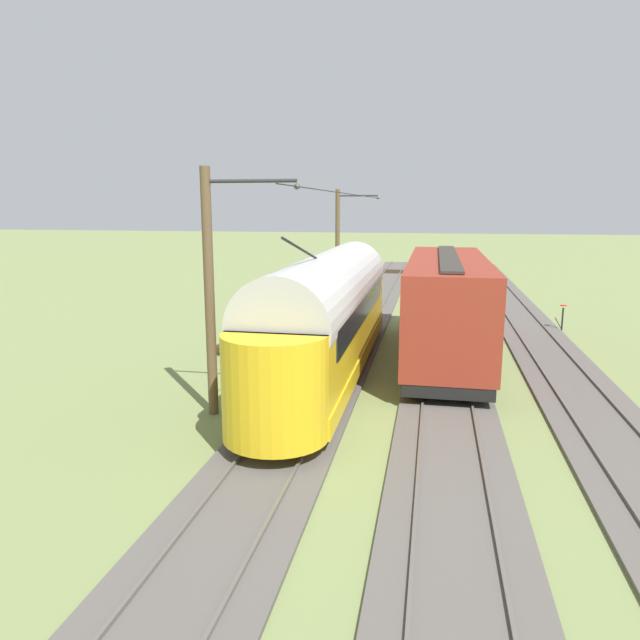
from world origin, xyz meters
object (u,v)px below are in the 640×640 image
at_px(boxcar_adjacent, 447,304).
at_px(catenary_pole_mid_near, 212,289).
at_px(track_end_bumper, 441,295).
at_px(vintage_streetcar, 328,312).
at_px(switch_stand, 562,316).
at_px(catenary_pole_foreground, 339,242).
at_px(spare_tie_stack, 245,348).

xyz_separation_m(boxcar_adjacent, catenary_pole_mid_near, (6.56, 7.67, 1.46)).
bearing_deg(catenary_pole_mid_near, track_end_bumper, -106.68).
xyz_separation_m(vintage_streetcar, catenary_pole_mid_near, (2.45, 4.58, 1.37)).
relative_size(catenary_pole_mid_near, switch_stand, 5.61).
height_order(catenary_pole_foreground, catenary_pole_mid_near, same).
bearing_deg(catenary_pole_mid_near, switch_stand, -131.08).
distance_m(boxcar_adjacent, track_end_bumper, 14.32).
relative_size(catenary_pole_foreground, catenary_pole_mid_near, 1.00).
height_order(vintage_streetcar, switch_stand, vintage_streetcar).
bearing_deg(spare_tie_stack, switch_stand, -151.18).
bearing_deg(switch_stand, vintage_streetcar, 43.98).
bearing_deg(spare_tie_stack, vintage_streetcar, 152.20).
xyz_separation_m(vintage_streetcar, track_end_bumper, (-4.11, -17.30, -1.86)).
distance_m(catenary_pole_foreground, catenary_pole_mid_near, 21.66).
distance_m(catenary_pole_foreground, switch_stand, 14.70).
distance_m(boxcar_adjacent, catenary_pole_mid_near, 10.19).
bearing_deg(catenary_pole_mid_near, catenary_pole_foreground, -90.00).
height_order(catenary_pole_foreground, spare_tie_stack, catenary_pole_foreground).
relative_size(boxcar_adjacent, catenary_pole_mid_near, 1.79).
bearing_deg(track_end_bumper, vintage_streetcar, 76.63).
xyz_separation_m(catenary_pole_foreground, track_end_bumper, (-6.56, -0.21, -3.22)).
distance_m(catenary_pole_foreground, spare_tie_stack, 15.53).
distance_m(catenary_pole_mid_near, spare_tie_stack, 7.47).
height_order(catenary_pole_mid_near, switch_stand, catenary_pole_mid_near).
relative_size(boxcar_adjacent, spare_tie_stack, 5.16).
relative_size(vintage_streetcar, catenary_pole_foreground, 2.36).
bearing_deg(vintage_streetcar, boxcar_adjacent, -143.11).
bearing_deg(vintage_streetcar, spare_tie_stack, -27.80).
xyz_separation_m(vintage_streetcar, switch_stand, (-9.73, -9.39, -1.55)).
relative_size(catenary_pole_foreground, switch_stand, 5.61).
height_order(vintage_streetcar, boxcar_adjacent, vintage_streetcar).
bearing_deg(switch_stand, catenary_pole_mid_near, 48.92).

